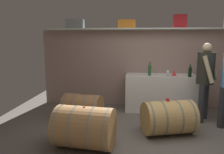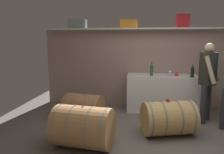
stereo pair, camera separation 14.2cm
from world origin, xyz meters
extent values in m
cube|color=#635D56|center=(0.00, 0.55, -0.01)|extent=(6.73, 7.64, 0.02)
cube|color=gray|center=(0.00, 2.22, 0.97)|extent=(5.53, 0.10, 1.93)
cube|color=silver|center=(0.00, 2.07, 1.95)|extent=(5.08, 0.40, 0.03)
cube|color=gray|center=(-1.89, 2.07, 2.07)|extent=(0.44, 0.23, 0.22)
cube|color=orange|center=(-0.62, 2.07, 2.06)|extent=(0.43, 0.22, 0.20)
cube|color=red|center=(0.65, 2.07, 2.12)|extent=(0.30, 0.20, 0.31)
cube|color=white|center=(0.21, 1.83, 0.43)|extent=(1.64, 0.65, 0.86)
cylinder|color=black|center=(0.83, 1.59, 0.95)|extent=(0.07, 0.07, 0.18)
sphere|color=black|center=(0.83, 1.59, 1.06)|extent=(0.07, 0.07, 0.07)
cylinder|color=black|center=(0.83, 1.59, 1.11)|extent=(0.03, 0.03, 0.07)
cylinder|color=#2A5E30|center=(-0.06, 1.70, 0.97)|extent=(0.07, 0.07, 0.22)
sphere|color=#2A5E30|center=(-0.06, 1.70, 1.09)|extent=(0.07, 0.07, 0.07)
cylinder|color=#2A5E30|center=(-0.06, 1.70, 1.14)|extent=(0.03, 0.03, 0.08)
cylinder|color=white|center=(0.35, 1.68, 0.86)|extent=(0.06, 0.06, 0.00)
cylinder|color=white|center=(0.35, 1.68, 0.90)|extent=(0.01, 0.01, 0.07)
sphere|color=white|center=(0.35, 1.68, 0.96)|extent=(0.07, 0.07, 0.07)
sphere|color=maroon|center=(0.35, 1.68, 0.95)|extent=(0.04, 0.04, 0.04)
cone|color=red|center=(0.51, 1.76, 0.92)|extent=(0.11, 0.11, 0.12)
cylinder|color=tan|center=(0.19, 0.44, 0.31)|extent=(1.01, 0.81, 0.60)
cylinder|color=gray|center=(-0.17, 0.35, 0.31)|extent=(0.18, 0.60, 0.61)
cylinder|color=gray|center=(0.05, 0.40, 0.31)|extent=(0.18, 0.60, 0.61)
cylinder|color=gray|center=(0.32, 0.48, 0.31)|extent=(0.18, 0.60, 0.61)
cylinder|color=gray|center=(0.55, 0.54, 0.31)|extent=(0.18, 0.60, 0.61)
cylinder|color=brown|center=(0.19, 0.44, 0.61)|extent=(0.04, 0.04, 0.01)
cylinder|color=#A47343|center=(-1.20, -0.20, 0.33)|extent=(0.98, 0.77, 0.65)
cylinder|color=slate|center=(-1.57, -0.15, 0.33)|extent=(0.12, 0.66, 0.66)
cylinder|color=slate|center=(-1.34, -0.18, 0.33)|extent=(0.12, 0.66, 0.66)
cylinder|color=slate|center=(-1.05, -0.22, 0.33)|extent=(0.12, 0.66, 0.66)
cylinder|color=slate|center=(-0.82, -0.25, 0.33)|extent=(0.12, 0.66, 0.66)
cylinder|color=#96524D|center=(-1.20, -0.20, 0.66)|extent=(0.04, 0.04, 0.01)
cylinder|color=#AA7345|center=(-1.50, 0.97, 0.28)|extent=(0.87, 0.69, 0.55)
cylinder|color=gray|center=(-1.82, 1.04, 0.28)|extent=(0.13, 0.56, 0.56)
cylinder|color=gray|center=(-1.62, 1.00, 0.28)|extent=(0.13, 0.56, 0.56)
cylinder|color=gray|center=(-1.38, 0.95, 0.28)|extent=(0.13, 0.56, 0.56)
cylinder|color=gray|center=(-1.18, 0.91, 0.28)|extent=(0.13, 0.56, 0.56)
cylinder|color=#973F43|center=(-1.50, 0.97, 0.56)|extent=(0.04, 0.04, 0.01)
cylinder|color=red|center=(0.16, 0.44, 0.63)|extent=(0.06, 0.06, 0.04)
cylinder|color=#2F3135|center=(0.95, 1.07, 0.39)|extent=(0.12, 0.12, 0.79)
cylinder|color=#2F3135|center=(1.10, 1.31, 0.39)|extent=(0.12, 0.12, 0.79)
cylinder|color=#272721|center=(1.03, 1.19, 1.11)|extent=(0.34, 0.34, 0.65)
sphere|color=tan|center=(1.03, 1.19, 1.52)|extent=(0.19, 0.19, 0.19)
cylinder|color=tan|center=(1.00, 0.97, 1.11)|extent=(0.25, 0.20, 0.55)
cylinder|color=tan|center=(1.22, 1.30, 1.11)|extent=(0.26, 0.21, 0.54)
cylinder|color=#2B2D31|center=(1.25, 0.82, 0.39)|extent=(0.12, 0.12, 0.79)
camera|label=1|loc=(-0.49, -3.34, 1.66)|focal=34.76mm
camera|label=2|loc=(-0.35, -3.33, 1.66)|focal=34.76mm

